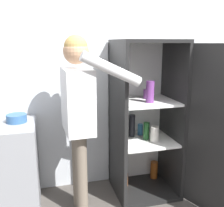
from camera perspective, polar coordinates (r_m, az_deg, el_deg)
name	(u,v)px	position (r m, az deg, el deg)	size (l,w,h in m)	color
wall_back	(117,75)	(2.99, 1.18, 6.22)	(7.00, 0.06, 2.55)	silver
refrigerator	(158,122)	(2.79, 10.04, -4.00)	(0.95, 1.23, 1.67)	black
person	(79,104)	(2.42, -7.28, -0.18)	(0.67, 0.58, 1.70)	#726656
counter	(6,169)	(2.81, -22.06, -12.98)	(0.60, 0.58, 0.89)	gray
bowl	(17,118)	(2.68, -20.06, -3.03)	(0.19, 0.19, 0.08)	#335B8E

